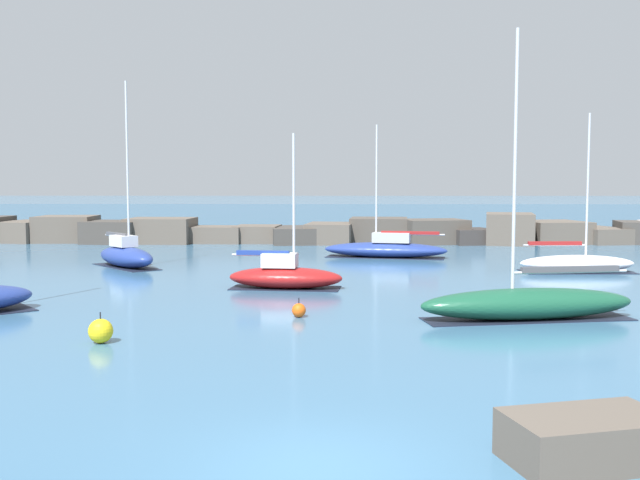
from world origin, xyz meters
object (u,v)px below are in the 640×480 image
at_px(sailboat_moored_1, 386,248).
at_px(sailboat_moored_4, 528,303).
at_px(sailboat_moored_0, 285,276).
at_px(sailboat_moored_2, 577,263).
at_px(sailboat_moored_5, 126,255).
at_px(mooring_buoy_orange_near, 101,331).
at_px(mooring_buoy_far_side, 299,310).

distance_m(sailboat_moored_1, sailboat_moored_4, 21.68).
distance_m(sailboat_moored_0, sailboat_moored_2, 16.74).
height_order(sailboat_moored_0, sailboat_moored_1, sailboat_moored_1).
height_order(sailboat_moored_1, sailboat_moored_5, sailboat_moored_5).
xyz_separation_m(sailboat_moored_2, mooring_buoy_orange_near, (-20.17, -17.87, -0.13)).
height_order(sailboat_moored_4, mooring_buoy_orange_near, sailboat_moored_4).
relative_size(sailboat_moored_2, mooring_buoy_far_side, 12.17).
bearing_deg(sailboat_moored_5, mooring_buoy_far_side, -55.09).
bearing_deg(sailboat_moored_1, sailboat_moored_0, -111.88).
height_order(mooring_buoy_orange_near, mooring_buoy_far_side, mooring_buoy_orange_near).
bearing_deg(mooring_buoy_far_side, sailboat_moored_1, 77.65).
distance_m(sailboat_moored_0, mooring_buoy_orange_near, 12.36).
bearing_deg(sailboat_moored_0, sailboat_moored_2, 22.67).
distance_m(sailboat_moored_0, sailboat_moored_5, 12.81).
relative_size(sailboat_moored_0, sailboat_moored_1, 0.82).
relative_size(sailboat_moored_1, mooring_buoy_far_side, 12.23).
bearing_deg(mooring_buoy_far_side, sailboat_moored_5, 124.91).
distance_m(sailboat_moored_2, mooring_buoy_orange_near, 26.95).
xyz_separation_m(sailboat_moored_0, sailboat_moored_1, (5.63, 14.03, 0.00)).
height_order(sailboat_moored_2, mooring_buoy_far_side, sailboat_moored_2).
xyz_separation_m(sailboat_moored_0, sailboat_moored_5, (-9.76, 8.30, 0.12)).
distance_m(sailboat_moored_2, mooring_buoy_far_side, 19.83).
height_order(sailboat_moored_0, sailboat_moored_4, sailboat_moored_4).
relative_size(sailboat_moored_0, sailboat_moored_5, 0.67).
distance_m(sailboat_moored_4, sailboat_moored_5, 24.51).
bearing_deg(sailboat_moored_0, mooring_buoy_orange_near, -112.46).
xyz_separation_m(sailboat_moored_0, mooring_buoy_far_side, (1.00, -7.12, -0.34)).
bearing_deg(mooring_buoy_far_side, sailboat_moored_0, 98.00).
xyz_separation_m(sailboat_moored_0, sailboat_moored_4, (9.09, -7.37, 0.01)).
bearing_deg(mooring_buoy_orange_near, sailboat_moored_1, 67.86).
bearing_deg(sailboat_moored_1, mooring_buoy_far_side, -102.35).
xyz_separation_m(sailboat_moored_1, sailboat_moored_5, (-15.39, -5.73, 0.12)).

